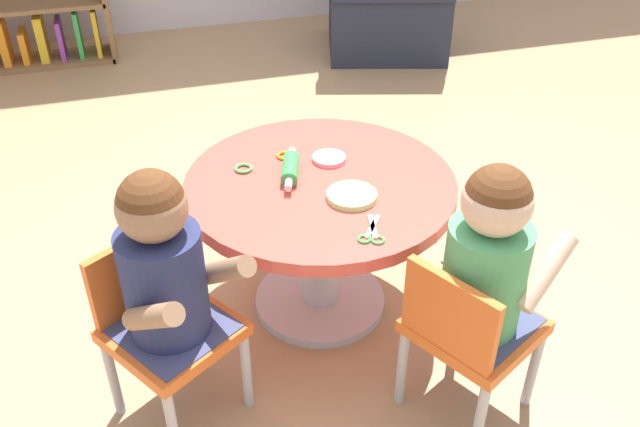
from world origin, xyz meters
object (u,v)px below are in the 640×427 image
(child_chair_right, at_px, (468,331))
(seated_child_left, at_px, (163,264))
(craft_table, at_px, (320,215))
(craft_scissors, at_px, (372,234))
(armchair_dark, at_px, (388,2))
(child_chair_left, at_px, (164,324))
(seated_child_right, at_px, (488,256))
(bookshelf_low, at_px, (26,16))
(rolling_pin, at_px, (290,168))

(child_chair_right, bearing_deg, seated_child_left, 163.61)
(craft_table, bearing_deg, craft_scissors, -80.32)
(armchair_dark, height_order, craft_scissors, armchair_dark)
(child_chair_left, xyz_separation_m, child_chair_right, (0.76, -0.25, 0.00))
(seated_child_left, bearing_deg, craft_scissors, 1.53)
(seated_child_left, distance_m, seated_child_right, 0.80)
(child_chair_right, bearing_deg, craft_table, 114.29)
(seated_child_left, bearing_deg, bookshelf_low, 100.49)
(bookshelf_low, bearing_deg, armchair_dark, -10.81)
(bookshelf_low, distance_m, rolling_pin, 2.68)
(craft_table, bearing_deg, child_chair_right, -65.71)
(craft_table, height_order, craft_scissors, craft_scissors)
(armchair_dark, bearing_deg, child_chair_left, -123.10)
(armchair_dark, xyz_separation_m, craft_scissors, (-1.02, -2.46, 0.19))
(child_chair_left, bearing_deg, rolling_pin, 37.74)
(seated_child_right, bearing_deg, child_chair_right, -152.37)
(seated_child_right, bearing_deg, seated_child_left, 165.59)
(child_chair_right, distance_m, seated_child_right, 0.23)
(rolling_pin, bearing_deg, seated_child_left, -138.19)
(craft_table, xyz_separation_m, seated_child_right, (0.28, -0.52, 0.16))
(seated_child_left, distance_m, armchair_dark, 2.94)
(craft_table, distance_m, child_chair_right, 0.60)
(child_chair_left, xyz_separation_m, seated_child_right, (0.80, -0.23, 0.23))
(craft_scissors, bearing_deg, seated_child_left, -178.47)
(craft_table, distance_m, seated_child_left, 0.62)
(rolling_pin, bearing_deg, armchair_dark, 61.27)
(seated_child_left, height_order, bookshelf_low, seated_child_left)
(child_chair_left, xyz_separation_m, rolling_pin, (0.44, 0.34, 0.21))
(armchair_dark, bearing_deg, child_chair_right, -107.07)
(child_chair_left, relative_size, armchair_dark, 0.61)
(seated_child_right, xyz_separation_m, rolling_pin, (-0.36, 0.57, -0.01))
(child_chair_left, relative_size, seated_child_right, 1.05)
(bookshelf_low, bearing_deg, child_chair_left, -79.81)
(child_chair_left, relative_size, seated_child_left, 1.05)
(child_chair_left, distance_m, child_chair_right, 0.80)
(seated_child_right, bearing_deg, armchair_dark, 73.52)
(seated_child_right, relative_size, armchair_dark, 0.58)
(craft_table, height_order, armchair_dark, armchair_dark)
(craft_table, relative_size, bookshelf_low, 0.89)
(seated_child_right, xyz_separation_m, bookshelf_low, (-1.31, 3.07, -0.24))
(child_chair_left, xyz_separation_m, bookshelf_low, (-0.51, 2.84, -0.01))
(seated_child_left, bearing_deg, rolling_pin, 41.81)
(seated_child_left, xyz_separation_m, child_chair_right, (0.74, -0.22, -0.23))
(craft_table, distance_m, rolling_pin, 0.18)
(craft_table, distance_m, bookshelf_low, 2.75)
(bookshelf_low, relative_size, craft_scissors, 6.53)
(child_chair_right, distance_m, bookshelf_low, 3.34)
(seated_child_left, height_order, armchair_dark, armchair_dark)
(craft_table, xyz_separation_m, craft_scissors, (0.05, -0.31, 0.13))
(seated_child_left, xyz_separation_m, armchair_dark, (1.57, 2.47, -0.22))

